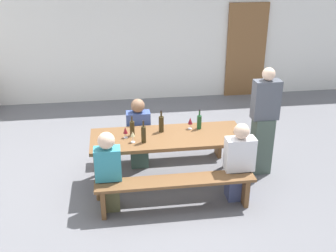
% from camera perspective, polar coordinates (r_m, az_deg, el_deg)
% --- Properties ---
extents(ground_plane, '(24.00, 24.00, 0.00)m').
position_cam_1_polar(ground_plane, '(6.09, 0.00, -7.77)').
color(ground_plane, slate).
extents(back_wall, '(14.00, 0.20, 3.20)m').
position_cam_1_polar(back_wall, '(9.02, -3.42, 13.69)').
color(back_wall, silver).
rests_on(back_wall, ground).
extents(wooden_door, '(0.90, 0.06, 2.10)m').
position_cam_1_polar(wooden_door, '(9.47, 10.93, 10.39)').
color(wooden_door, brown).
rests_on(wooden_door, ground).
extents(tasting_table, '(2.18, 0.80, 0.75)m').
position_cam_1_polar(tasting_table, '(5.76, 0.00, -2.06)').
color(tasting_table, brown).
rests_on(tasting_table, ground).
extents(bench_near, '(2.08, 0.30, 0.45)m').
position_cam_1_polar(bench_near, '(5.31, 1.07, -8.41)').
color(bench_near, brown).
rests_on(bench_near, ground).
extents(bench_far, '(2.08, 0.30, 0.45)m').
position_cam_1_polar(bench_far, '(6.52, -0.86, -1.89)').
color(bench_far, brown).
rests_on(bench_far, ground).
extents(wine_bottle_0, '(0.07, 0.07, 0.33)m').
position_cam_1_polar(wine_bottle_0, '(5.80, -0.95, 0.33)').
color(wine_bottle_0, '#332814').
rests_on(wine_bottle_0, tasting_table).
extents(wine_bottle_1, '(0.07, 0.07, 0.32)m').
position_cam_1_polar(wine_bottle_1, '(5.50, -3.45, -1.16)').
color(wine_bottle_1, '#332814').
rests_on(wine_bottle_1, tasting_table).
extents(wine_bottle_2, '(0.07, 0.07, 0.30)m').
position_cam_1_polar(wine_bottle_2, '(5.71, -5.06, -0.30)').
color(wine_bottle_2, '#332814').
rests_on(wine_bottle_2, tasting_table).
extents(wine_bottle_3, '(0.07, 0.07, 0.29)m').
position_cam_1_polar(wine_bottle_3, '(5.92, 4.42, 0.60)').
color(wine_bottle_3, '#194723').
rests_on(wine_bottle_3, tasting_table).
extents(wine_glass_0, '(0.06, 0.06, 0.16)m').
position_cam_1_polar(wine_glass_0, '(5.65, -6.02, -0.67)').
color(wine_glass_0, silver).
rests_on(wine_glass_0, tasting_table).
extents(wine_glass_1, '(0.06, 0.06, 0.16)m').
position_cam_1_polar(wine_glass_1, '(5.51, -4.99, -1.21)').
color(wine_glass_1, silver).
rests_on(wine_glass_1, tasting_table).
extents(wine_glass_2, '(0.07, 0.07, 0.17)m').
position_cam_1_polar(wine_glass_2, '(5.91, 3.15, 0.68)').
color(wine_glass_2, silver).
rests_on(wine_glass_2, tasting_table).
extents(seated_guest_near_0, '(0.34, 0.24, 1.10)m').
position_cam_1_polar(seated_guest_near_0, '(5.30, -8.39, -6.50)').
color(seated_guest_near_0, brown).
rests_on(seated_guest_near_0, ground).
extents(seated_guest_near_1, '(0.39, 0.24, 1.12)m').
position_cam_1_polar(seated_guest_near_1, '(5.54, 9.96, -5.27)').
color(seated_guest_near_1, '#3D456B').
rests_on(seated_guest_near_1, ground).
extents(seated_guest_far_0, '(0.36, 0.24, 1.12)m').
position_cam_1_polar(seated_guest_far_0, '(6.28, -4.14, -1.20)').
color(seated_guest_far_0, '#3D594D').
rests_on(seated_guest_far_0, ground).
extents(standing_host, '(0.38, 0.24, 1.65)m').
position_cam_1_polar(standing_host, '(6.15, 13.29, 0.32)').
color(standing_host, '#45554B').
rests_on(standing_host, ground).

